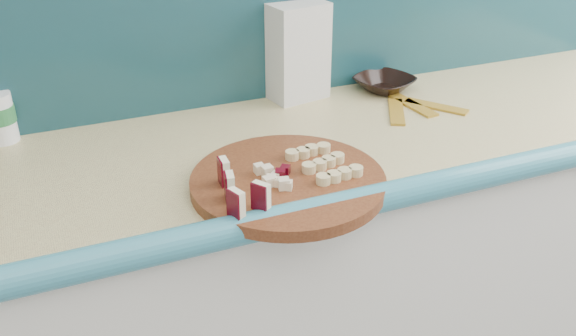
# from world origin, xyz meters

# --- Properties ---
(kitchen_counter) EXTENTS (2.20, 0.63, 0.91)m
(kitchen_counter) POSITION_xyz_m (0.10, 1.50, 0.46)
(kitchen_counter) COLOR white
(kitchen_counter) RESTS_ON ground
(backsplash) EXTENTS (2.20, 0.02, 0.50)m
(backsplash) POSITION_xyz_m (0.10, 1.79, 1.16)
(backsplash) COLOR teal
(backsplash) RESTS_ON kitchen_counter
(cutting_board) EXTENTS (0.45, 0.45, 0.02)m
(cutting_board) POSITION_xyz_m (-0.03, 1.31, 0.92)
(cutting_board) COLOR #4B2010
(cutting_board) RESTS_ON kitchen_counter
(apple_wedges) EXTENTS (0.07, 0.16, 0.05)m
(apple_wedges) POSITION_xyz_m (-0.16, 1.25, 0.96)
(apple_wedges) COLOR #F9F0C7
(apple_wedges) RESTS_ON cutting_board
(apple_chunks) EXTENTS (0.07, 0.07, 0.02)m
(apple_chunks) POSITION_xyz_m (-0.06, 1.30, 0.94)
(apple_chunks) COLOR #F4E4C3
(apple_chunks) RESTS_ON cutting_board
(banana_slices) EXTENTS (0.12, 0.16, 0.02)m
(banana_slices) POSITION_xyz_m (0.05, 1.32, 0.94)
(banana_slices) COLOR #D8C084
(banana_slices) RESTS_ON cutting_board
(brown_bowl) EXTENTS (0.20, 0.20, 0.04)m
(brown_bowl) POSITION_xyz_m (0.42, 1.70, 0.93)
(brown_bowl) COLOR black
(brown_bowl) RESTS_ON kitchen_counter
(flour_bag) EXTENTS (0.16, 0.13, 0.25)m
(flour_bag) POSITION_xyz_m (0.18, 1.75, 1.04)
(flour_bag) COLOR silver
(flour_bag) RESTS_ON kitchen_counter
(banana_peel) EXTENTS (0.23, 0.19, 0.01)m
(banana_peel) POSITION_xyz_m (0.43, 1.56, 0.91)
(banana_peel) COLOR gold
(banana_peel) RESTS_ON kitchen_counter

